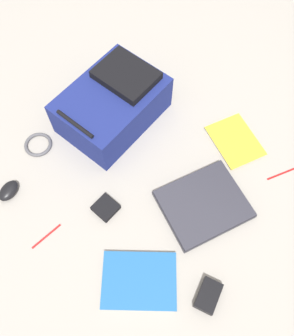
% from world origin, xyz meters
% --- Properties ---
extents(ground_plane, '(3.37, 3.37, 0.00)m').
position_xyz_m(ground_plane, '(0.00, 0.00, 0.00)').
color(ground_plane, gray).
extents(backpack, '(0.35, 0.47, 0.21)m').
position_xyz_m(backpack, '(-0.27, 0.17, 0.09)').
color(backpack, navy).
rests_on(backpack, ground_plane).
extents(laptop, '(0.39, 0.41, 0.03)m').
position_xyz_m(laptop, '(0.26, 0.02, 0.02)').
color(laptop, '#24242C').
rests_on(laptop, ground_plane).
extents(book_comic, '(0.33, 0.31, 0.02)m').
position_xyz_m(book_comic, '(0.22, -0.36, 0.01)').
color(book_comic, silver).
rests_on(book_comic, ground_plane).
extents(book_red, '(0.29, 0.27, 0.01)m').
position_xyz_m(book_red, '(0.23, 0.35, 0.01)').
color(book_red, silver).
rests_on(book_red, ground_plane).
extents(computer_mouse, '(0.07, 0.10, 0.04)m').
position_xyz_m(computer_mouse, '(-0.41, -0.36, 0.02)').
color(computer_mouse, black).
rests_on(computer_mouse, ground_plane).
extents(cable_coil, '(0.12, 0.12, 0.01)m').
position_xyz_m(cable_coil, '(-0.46, -0.13, 0.01)').
color(cable_coil, '#4C4C51').
rests_on(cable_coil, ground_plane).
extents(power_brick, '(0.08, 0.12, 0.03)m').
position_xyz_m(power_brick, '(0.45, -0.27, 0.02)').
color(power_brick, black).
rests_on(power_brick, ground_plane).
extents(pen_black, '(0.09, 0.12, 0.01)m').
position_xyz_m(pen_black, '(0.47, 0.32, 0.00)').
color(pen_black, red).
rests_on(pen_black, ground_plane).
extents(pen_blue, '(0.04, 0.13, 0.01)m').
position_xyz_m(pen_blue, '(-0.17, -0.41, 0.00)').
color(pen_blue, red).
rests_on(pen_blue, ground_plane).
extents(earbud_pouch, '(0.10, 0.10, 0.02)m').
position_xyz_m(earbud_pouch, '(-0.05, -0.20, 0.01)').
color(earbud_pouch, black).
rests_on(earbud_pouch, ground_plane).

